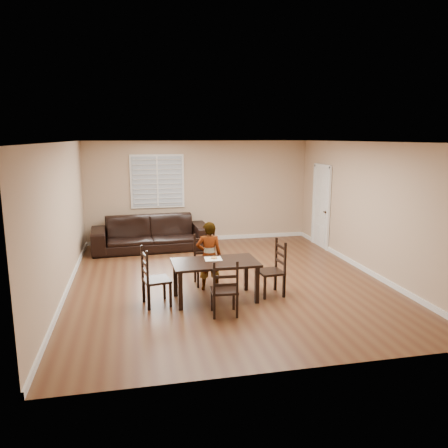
{
  "coord_description": "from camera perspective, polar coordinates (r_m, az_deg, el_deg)",
  "views": [
    {
      "loc": [
        -1.73,
        -8.09,
        2.79
      ],
      "look_at": [
        0.11,
        0.68,
        1.0
      ],
      "focal_mm": 35.0,
      "sensor_mm": 36.0,
      "label": 1
    }
  ],
  "objects": [
    {
      "name": "ground",
      "position": [
        8.73,
        0.24,
        -7.34
      ],
      "size": [
        7.0,
        7.0,
        0.0
      ],
      "primitive_type": "plane",
      "color": "brown",
      "rests_on": "ground"
    },
    {
      "name": "room",
      "position": [
        8.51,
        0.24,
        4.66
      ],
      "size": [
        6.04,
        7.04,
        2.72
      ],
      "color": "tan",
      "rests_on": "ground"
    },
    {
      "name": "dining_table",
      "position": [
        7.56,
        -1.16,
        -5.57
      ],
      "size": [
        1.49,
        0.86,
        0.69
      ],
      "rotation": [
        0.0,
        0.0,
        0.03
      ],
      "color": "black",
      "rests_on": "ground"
    },
    {
      "name": "chair_near",
      "position": [
        8.49,
        -2.5,
        -4.81
      ],
      "size": [
        0.44,
        0.41,
        0.96
      ],
      "rotation": [
        0.0,
        0.0,
        0.01
      ],
      "color": "black",
      "rests_on": "ground"
    },
    {
      "name": "chair_far",
      "position": [
        6.89,
        0.15,
        -8.84
      ],
      "size": [
        0.44,
        0.41,
        0.92
      ],
      "rotation": [
        0.0,
        0.0,
        3.07
      ],
      "color": "black",
      "rests_on": "ground"
    },
    {
      "name": "chair_left",
      "position": [
        7.44,
        -9.73,
        -7.16
      ],
      "size": [
        0.5,
        0.52,
        1.01
      ],
      "rotation": [
        0.0,
        0.0,
        1.76
      ],
      "color": "black",
      "rests_on": "ground"
    },
    {
      "name": "chair_right",
      "position": [
        7.91,
        6.89,
        -5.97
      ],
      "size": [
        0.45,
        0.48,
        1.0
      ],
      "rotation": [
        0.0,
        0.0,
        -1.49
      ],
      "color": "black",
      "rests_on": "ground"
    },
    {
      "name": "child",
      "position": [
        8.04,
        -1.97,
        -4.19
      ],
      "size": [
        0.5,
        0.36,
        1.29
      ],
      "primitive_type": "imported",
      "rotation": [
        0.0,
        0.0,
        3.02
      ],
      "color": "gray",
      "rests_on": "ground"
    },
    {
      "name": "napkin",
      "position": [
        7.69,
        -1.43,
        -4.56
      ],
      "size": [
        0.31,
        0.31,
        0.0
      ],
      "primitive_type": "cube",
      "rotation": [
        0.0,
        0.0,
        -0.05
      ],
      "color": "beige",
      "rests_on": "dining_table"
    },
    {
      "name": "donut",
      "position": [
        7.68,
        -1.3,
        -4.39
      ],
      "size": [
        0.11,
        0.11,
        0.04
      ],
      "color": "#DB9B4E",
      "rests_on": "napkin"
    },
    {
      "name": "sofa",
      "position": [
        11.08,
        -9.52,
        -1.21
      ],
      "size": [
        2.93,
        1.28,
        0.84
      ],
      "primitive_type": "imported",
      "rotation": [
        0.0,
        0.0,
        0.05
      ],
      "color": "black",
      "rests_on": "ground"
    }
  ]
}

